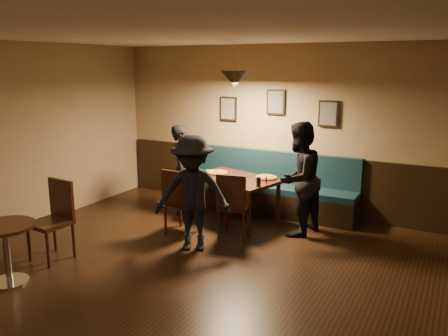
# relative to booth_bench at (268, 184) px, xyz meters

# --- Properties ---
(floor) EXTENTS (7.00, 7.00, 0.00)m
(floor) POSITION_rel_booth_bench_xyz_m (0.00, -3.20, -0.50)
(floor) COLOR black
(floor) RESTS_ON ground
(ceiling) EXTENTS (7.00, 7.00, 0.00)m
(ceiling) POSITION_rel_booth_bench_xyz_m (0.00, -3.20, 2.30)
(ceiling) COLOR silver
(ceiling) RESTS_ON ground
(wall_back) EXTENTS (6.00, 0.00, 6.00)m
(wall_back) POSITION_rel_booth_bench_xyz_m (0.00, 0.30, 0.90)
(wall_back) COLOR #8C704F
(wall_back) RESTS_ON ground
(wainscot) EXTENTS (5.88, 0.06, 1.00)m
(wainscot) POSITION_rel_booth_bench_xyz_m (0.00, 0.27, 0.00)
(wainscot) COLOR black
(wainscot) RESTS_ON ground
(booth_bench) EXTENTS (3.00, 0.60, 1.00)m
(booth_bench) POSITION_rel_booth_bench_xyz_m (0.00, 0.00, 0.00)
(booth_bench) COLOR #0F232D
(booth_bench) RESTS_ON ground
(picture_left) EXTENTS (0.32, 0.04, 0.42)m
(picture_left) POSITION_rel_booth_bench_xyz_m (-0.90, 0.27, 1.20)
(picture_left) COLOR black
(picture_left) RESTS_ON wall_back
(picture_center) EXTENTS (0.32, 0.04, 0.42)m
(picture_center) POSITION_rel_booth_bench_xyz_m (0.00, 0.27, 1.35)
(picture_center) COLOR black
(picture_center) RESTS_ON wall_back
(picture_right) EXTENTS (0.32, 0.04, 0.42)m
(picture_right) POSITION_rel_booth_bench_xyz_m (0.90, 0.27, 1.20)
(picture_right) COLOR black
(picture_right) RESTS_ON wall_back
(pendant_lamp) EXTENTS (0.44, 0.44, 0.25)m
(pendant_lamp) POSITION_rel_booth_bench_xyz_m (-0.28, -0.70, 1.75)
(pendant_lamp) COLOR black
(pendant_lamp) RESTS_ON ceiling
(dining_table) EXTENTS (1.54, 1.19, 0.73)m
(dining_table) POSITION_rel_booth_bench_xyz_m (-0.28, -0.70, -0.14)
(dining_table) COLOR black
(dining_table) RESTS_ON floor
(chair_near_left) EXTENTS (0.46, 0.46, 0.99)m
(chair_near_left) POSITION_rel_booth_bench_xyz_m (-0.73, -1.50, -0.01)
(chair_near_left) COLOR black
(chair_near_left) RESTS_ON floor
(chair_near_right) EXTENTS (0.51, 0.51, 0.97)m
(chair_near_right) POSITION_rel_booth_bench_xyz_m (0.01, -1.28, -0.02)
(chair_near_right) COLOR black
(chair_near_right) RESTS_ON floor
(diner_left) EXTENTS (0.52, 0.64, 1.50)m
(diner_left) POSITION_rel_booth_bench_xyz_m (-1.26, -0.68, 0.25)
(diner_left) COLOR black
(diner_left) RESTS_ON floor
(diner_right) EXTENTS (0.81, 0.94, 1.68)m
(diner_right) POSITION_rel_booth_bench_xyz_m (0.78, -0.74, 0.34)
(diner_right) COLOR black
(diner_right) RESTS_ON floor
(diner_front) EXTENTS (1.16, 0.92, 1.57)m
(diner_front) POSITION_rel_booth_bench_xyz_m (-0.27, -1.97, 0.29)
(diner_front) COLOR black
(diner_front) RESTS_ON floor
(pizza_a) EXTENTS (0.38, 0.38, 0.04)m
(pizza_a) POSITION_rel_booth_bench_xyz_m (-0.65, -0.59, 0.25)
(pizza_a) COLOR orange
(pizza_a) RESTS_ON dining_table
(pizza_b) EXTENTS (0.46, 0.46, 0.04)m
(pizza_b) POSITION_rel_booth_bench_xyz_m (-0.24, -0.88, 0.25)
(pizza_b) COLOR gold
(pizza_b) RESTS_ON dining_table
(pizza_c) EXTENTS (0.37, 0.37, 0.04)m
(pizza_c) POSITION_rel_booth_bench_xyz_m (0.19, -0.53, 0.25)
(pizza_c) COLOR orange
(pizza_c) RESTS_ON dining_table
(soda_glass) EXTENTS (0.08, 0.08, 0.14)m
(soda_glass) POSITION_rel_booth_bench_xyz_m (0.27, -1.02, 0.30)
(soda_glass) COLOR black
(soda_glass) RESTS_ON dining_table
(tabasco_bottle) EXTENTS (0.03, 0.03, 0.12)m
(tabasco_bottle) POSITION_rel_booth_bench_xyz_m (0.29, -0.78, 0.28)
(tabasco_bottle) COLOR maroon
(tabasco_bottle) RESTS_ON dining_table
(napkin_a) EXTENTS (0.22, 0.22, 0.01)m
(napkin_a) POSITION_rel_booth_bench_xyz_m (-0.84, -0.48, 0.23)
(napkin_a) COLOR #1E7132
(napkin_a) RESTS_ON dining_table
(napkin_b) EXTENTS (0.19, 0.19, 0.01)m
(napkin_b) POSITION_rel_booth_bench_xyz_m (-0.85, -0.98, 0.23)
(napkin_b) COLOR #1D7036
(napkin_b) RESTS_ON dining_table
(cutlery_set) EXTENTS (0.19, 0.08, 0.00)m
(cutlery_set) POSITION_rel_booth_bench_xyz_m (-0.36, -1.03, 0.23)
(cutlery_set) COLOR silver
(cutlery_set) RESTS_ON dining_table
(cafe_table) EXTENTS (0.87, 0.87, 0.71)m
(cafe_table) POSITION_rel_booth_bench_xyz_m (-1.61, -3.82, -0.15)
(cafe_table) COLOR black
(cafe_table) RESTS_ON floor
(cafe_chair_far) EXTENTS (0.49, 0.49, 1.02)m
(cafe_chair_far) POSITION_rel_booth_bench_xyz_m (-1.71, -3.11, 0.01)
(cafe_chair_far) COLOR black
(cafe_chair_far) RESTS_ON floor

